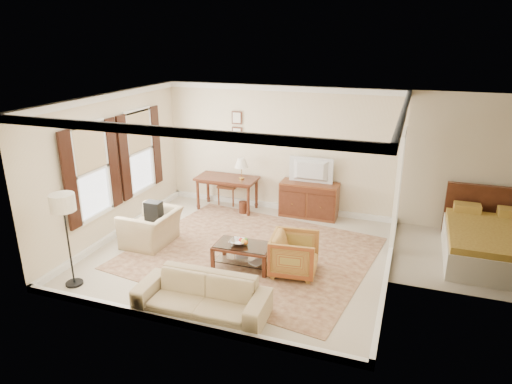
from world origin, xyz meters
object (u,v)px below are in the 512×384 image
Objects in this scene: writing_desk at (227,182)px; sofa at (202,290)px; striped_armchair at (294,252)px; club_armchair at (151,222)px; sideboard at (309,200)px; coffee_table at (243,250)px; tv at (310,163)px.

sofa is (1.33, -4.11, -0.28)m from writing_desk.
club_armchair is at bearing 79.98° from striped_armchair.
sideboard is 3.58m from club_armchair.
striped_armchair is at bearing 3.91° from coffee_table.
sideboard is 2.78m from coffee_table.
coffee_table is at bearing -61.42° from writing_desk.
sideboard is 1.26× the size of coffee_table.
sideboard reaches higher than sofa.
tv is 0.89× the size of club_armchair.
club_armchair reaches higher than sideboard.
striped_armchair is at bearing 57.62° from sofa.
club_armchair is (-2.61, -2.45, 0.06)m from sideboard.
tv is at bearing 78.42° from coffee_table.
tv is 2.81m from striped_armchair.
coffee_table is 0.93m from striped_armchair.
writing_desk is 1.39× the size of coffee_table.
striped_armchair is at bearing 87.51° from club_armchair.
club_armchair is at bearing -106.47° from writing_desk.
writing_desk is 1.97m from sideboard.
sofa is at bearing -92.10° from coffee_table.
club_armchair is at bearing 136.02° from sofa.
writing_desk is 2.38m from club_armchair.
sofa is at bearing 143.04° from striped_armchair.
tv reaches higher than coffee_table.
tv is 3.66m from club_armchair.
writing_desk is 4.33m from sofa.
tv is 1.18× the size of striped_armchair.
tv reaches higher than club_armchair.
coffee_table is (1.39, -2.55, -0.34)m from writing_desk.
sofa reaches higher than coffee_table.
writing_desk is 1.51× the size of tv.
coffee_table is at bearing 78.42° from tv.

